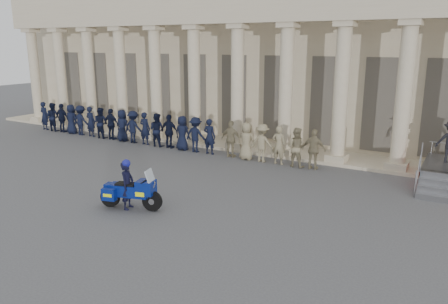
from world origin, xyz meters
TOP-DOWN VIEW (x-y plane):
  - ground at (0.00, 0.00)m, footprint 90.00×90.00m
  - building at (-0.00, 14.74)m, footprint 40.00×12.50m
  - officer_rank at (-5.63, 6.62)m, footprint 18.63×0.67m
  - motorcycle at (-0.35, -0.97)m, footprint 2.15×1.15m
  - rider at (-0.47, -1.01)m, footprint 0.53×0.67m

SIDE VIEW (x-z plane):
  - ground at x=0.00m, z-range 0.00..0.00m
  - motorcycle at x=-0.35m, z-range -0.10..1.32m
  - rider at x=-0.47m, z-range 0.00..1.70m
  - officer_rank at x=-5.63m, z-range 0.00..1.78m
  - building at x=0.00m, z-range 0.02..9.02m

